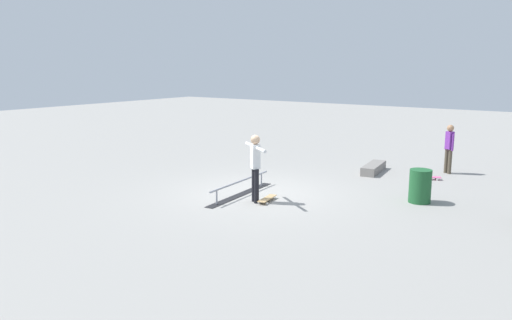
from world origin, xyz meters
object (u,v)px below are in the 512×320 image
bystander_purple_shirt (449,146)px  loose_skateboard_pink (427,177)px  skater_main (255,163)px  skate_ledge (374,168)px  grind_rail (241,188)px  trash_bin (420,186)px  skateboard_main (267,199)px

bystander_purple_shirt → loose_skateboard_pink: size_ratio=1.94×
skater_main → bystander_purple_shirt: (-6.29, 3.08, -0.11)m
skate_ledge → skater_main: skater_main is taller
grind_rail → trash_bin: 4.59m
grind_rail → skateboard_main: 0.96m
skate_ledge → loose_skateboard_pink: (0.07, 1.73, -0.06)m
loose_skateboard_pink → skater_main: bearing=34.0°
skater_main → bystander_purple_shirt: bearing=99.4°
trash_bin → bystander_purple_shirt: bearing=-175.5°
grind_rail → bystander_purple_shirt: bearing=142.7°
skate_ledge → skater_main: size_ratio=0.94×
trash_bin → grind_rail: bearing=-64.3°
skater_main → loose_skateboard_pink: 5.83m
grind_rail → trash_bin: (-1.99, 4.13, 0.25)m
loose_skateboard_pink → bystander_purple_shirt: bearing=-128.7°
trash_bin → skate_ledge: bearing=-139.9°
skater_main → skateboard_main: bearing=82.4°
skater_main → trash_bin: size_ratio=2.03×
grind_rail → bystander_purple_shirt: bystander_purple_shirt is taller
loose_skateboard_pink → trash_bin: 2.75m
loose_skateboard_pink → skate_ledge: bearing=-29.0°
loose_skateboard_pink → trash_bin: size_ratio=0.96×
skate_ledge → skateboard_main: size_ratio=1.96×
skateboard_main → bystander_purple_shirt: (-6.06, 2.87, 0.81)m
grind_rail → trash_bin: bearing=111.2°
skate_ledge → loose_skateboard_pink: bearing=87.7°
skate_ledge → loose_skateboard_pink: skate_ledge is taller
bystander_purple_shirt → loose_skateboard_pink: 1.53m
loose_skateboard_pink → skateboard_main: bearing=34.8°
skateboard_main → bystander_purple_shirt: 6.75m
skateboard_main → loose_skateboard_pink: size_ratio=1.02×
loose_skateboard_pink → trash_bin: (2.67, 0.58, 0.35)m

